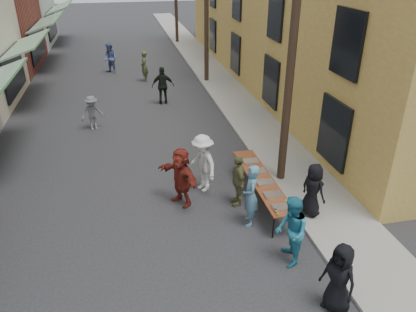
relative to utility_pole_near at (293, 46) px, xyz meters
name	(u,v)px	position (x,y,z in m)	size (l,w,h in m)	color
ground	(165,255)	(-4.30, -3.00, -4.50)	(120.00, 120.00, 0.00)	#28282B
sidewalk	(218,80)	(0.70, 12.00, -4.45)	(2.20, 60.00, 0.10)	gray
utility_pole_near	(293,46)	(0.00, 0.00, 0.00)	(0.26, 0.26, 9.00)	#2D2116
utility_pole_mid	(206,2)	(0.00, 12.00, 0.00)	(0.26, 0.26, 9.00)	#2D2116
serving_table	(261,180)	(-1.07, -1.03, -3.79)	(0.70, 4.00, 0.75)	brown
catering_tray_sausage	(282,207)	(-1.07, -2.68, -3.71)	(0.50, 0.33, 0.08)	maroon
catering_tray_foil_b	(273,195)	(-1.07, -2.03, -3.71)	(0.50, 0.33, 0.08)	#B2B2B7
catering_tray_buns	(265,183)	(-1.07, -1.33, -3.71)	(0.50, 0.33, 0.08)	tan
catering_tray_foil_d	(257,171)	(-1.07, -0.63, -3.71)	(0.50, 0.33, 0.08)	#B2B2B7
catering_tray_buns_end	(251,161)	(-1.07, 0.07, -3.71)	(0.50, 0.33, 0.08)	tan
condiment_jar_a	(278,215)	(-1.29, -2.98, -3.71)	(0.07, 0.07, 0.08)	#A57F26
condiment_jar_b	(277,213)	(-1.29, -2.88, -3.71)	(0.07, 0.07, 0.08)	#A57F26
condiment_jar_c	(275,211)	(-1.29, -2.78, -3.71)	(0.07, 0.07, 0.08)	#A57F26
cup_stack	(292,211)	(-0.87, -2.93, -3.69)	(0.08, 0.08, 0.12)	tan
guest_front_a	(339,278)	(-0.90, -5.48, -3.66)	(0.82, 0.53, 1.68)	black
guest_front_b	(251,196)	(-1.78, -2.13, -3.58)	(0.67, 0.44, 1.84)	teal
guest_front_c	(291,232)	(-1.32, -3.89, -3.57)	(0.90, 0.70, 1.86)	teal
guest_front_d	(203,163)	(-2.70, -0.03, -3.54)	(1.24, 0.71, 1.92)	white
guest_front_e	(238,180)	(-1.84, -1.07, -3.68)	(0.97, 0.40, 1.65)	olive
guest_queue_back	(181,177)	(-3.50, -0.67, -3.58)	(1.71, 0.55, 1.85)	maroon
server	(313,190)	(0.05, -2.20, -3.59)	(0.79, 0.51, 1.61)	black
passerby_left	(92,113)	(-6.34, 5.92, -3.75)	(0.97, 0.56, 1.51)	slate
passerby_mid	(163,86)	(-2.97, 8.60, -3.55)	(1.11, 0.46, 1.89)	black
passerby_right	(144,67)	(-3.59, 12.87, -3.61)	(0.65, 0.42, 1.78)	#495430
passerby_far	(110,58)	(-5.54, 15.22, -3.57)	(0.91, 0.71, 1.87)	#51649C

